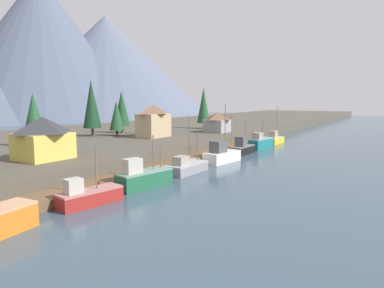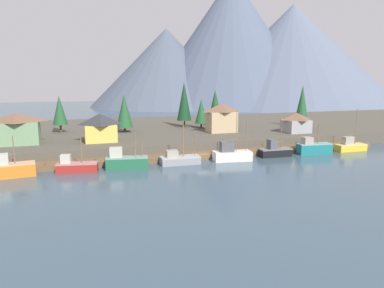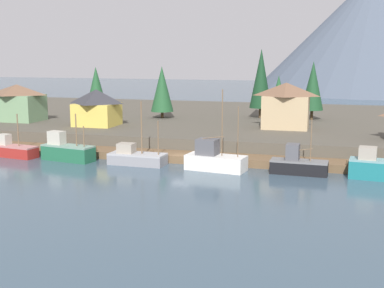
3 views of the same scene
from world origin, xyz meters
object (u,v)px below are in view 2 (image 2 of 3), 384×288
at_px(fishing_boat_yellow, 350,146).
at_px(conifer_near_right, 302,103).
at_px(fishing_boat_green, 126,161).
at_px(conifer_back_right, 124,111).
at_px(house_green, 18,128).
at_px(conifer_back_left, 60,110).
at_px(fishing_boat_teal, 313,148).
at_px(conifer_mid_left, 215,105).
at_px(fishing_boat_grey, 179,159).
at_px(fishing_boat_black, 275,151).
at_px(fishing_boat_orange, 10,169).
at_px(house_tan, 222,118).
at_px(house_grey, 296,122).
at_px(conifer_mid_right, 201,111).
at_px(conifer_near_left, 184,101).
at_px(house_yellow, 100,127).
at_px(fishing_boat_white, 231,154).
at_px(fishing_boat_red, 76,166).

distance_m(fishing_boat_yellow, conifer_near_right, 22.75).
distance_m(fishing_boat_green, conifer_back_right, 28.14).
bearing_deg(house_green, conifer_back_left, 63.19).
relative_size(fishing_boat_teal, conifer_mid_left, 0.73).
bearing_deg(conifer_mid_left, fishing_boat_grey, -122.02).
bearing_deg(house_green, fishing_boat_black, -18.62).
bearing_deg(fishing_boat_black, conifer_near_right, 47.26).
relative_size(fishing_boat_green, conifer_near_right, 0.65).
relative_size(fishing_boat_orange, house_green, 0.86).
distance_m(fishing_boat_green, house_tan, 32.95).
xyz_separation_m(house_grey, conifer_mid_right, (-19.05, 15.04, 2.01)).
relative_size(fishing_boat_teal, fishing_boat_yellow, 0.82).
height_order(house_green, conifer_near_left, conifer_near_left).
distance_m(house_green, conifer_mid_left, 50.52).
xyz_separation_m(house_yellow, conifer_back_left, (-8.27, 16.52, 2.42)).
distance_m(fishing_boat_teal, conifer_mid_left, 33.70).
bearing_deg(fishing_boat_yellow, conifer_back_right, 149.97).
relative_size(fishing_boat_yellow, house_grey, 1.47).
bearing_deg(house_tan, conifer_mid_right, 103.55).
bearing_deg(conifer_near_left, conifer_back_left, -178.80).
relative_size(fishing_boat_yellow, conifer_back_left, 1.01).
relative_size(fishing_boat_white, conifer_near_right, 0.85).
bearing_deg(fishing_boat_green, fishing_boat_grey, 11.07).
relative_size(house_yellow, house_tan, 0.93).
distance_m(fishing_boat_orange, conifer_mid_right, 50.87).
relative_size(house_yellow, conifer_back_left, 0.75).
relative_size(fishing_boat_grey, conifer_near_right, 0.70).
height_order(fishing_boat_black, fishing_boat_teal, fishing_boat_teal).
height_order(fishing_boat_white, fishing_boat_black, fishing_boat_white).
xyz_separation_m(fishing_boat_white, house_green, (-38.44, 16.90, 4.36)).
distance_m(fishing_boat_white, house_yellow, 27.60).
distance_m(house_grey, conifer_back_left, 57.37).
bearing_deg(house_green, conifer_near_left, 21.42).
distance_m(fishing_boat_black, conifer_back_right, 37.70).
bearing_deg(fishing_boat_orange, fishing_boat_green, -7.18).
bearing_deg(conifer_back_right, fishing_boat_black, -45.90).
relative_size(fishing_boat_grey, fishing_boat_white, 0.82).
relative_size(conifer_mid_right, conifer_back_left, 0.87).
relative_size(conifer_mid_right, conifer_back_right, 0.85).
bearing_deg(fishing_boat_white, fishing_boat_teal, 9.13).
relative_size(fishing_boat_grey, house_green, 0.96).
xyz_separation_m(house_yellow, conifer_back_right, (6.66, 12.26, 2.21)).
bearing_deg(house_tan, house_grey, -20.44).
distance_m(house_green, conifer_near_right, 69.48).
distance_m(fishing_boat_green, house_grey, 45.18).
xyz_separation_m(house_green, conifer_mid_left, (48.12, 15.17, 2.70)).
height_order(fishing_boat_orange, conifer_mid_right, conifer_mid_right).
height_order(fishing_boat_red, house_tan, house_tan).
bearing_deg(conifer_back_left, fishing_boat_teal, -32.07).
distance_m(fishing_boat_black, house_grey, 18.97).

